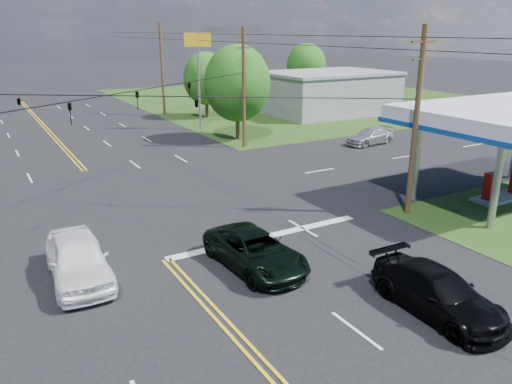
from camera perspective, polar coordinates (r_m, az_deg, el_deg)
ground at (r=28.70m, az=-15.73°, el=-1.43°), size 280.00×280.00×0.00m
grass_ne at (r=72.12m, az=5.39°, el=10.62°), size 46.00×48.00×0.03m
stop_bar at (r=23.49m, az=1.33°, el=-5.12°), size 10.00×0.50×0.02m
retail_ne at (r=59.32m, az=8.19°, el=11.06°), size 14.00×10.00×4.40m
pole_se at (r=26.31m, az=17.82°, el=7.74°), size 1.60×0.28×9.50m
pole_ne at (r=40.56m, az=-1.42°, el=11.93°), size 1.60×0.28×9.50m
pole_right_far at (r=57.89m, az=-10.70°, el=13.72°), size 1.60×0.28×10.00m
span_wire_signals at (r=27.37m, az=-16.80°, el=10.49°), size 26.00×18.00×1.13m
power_lines at (r=25.24m, az=-16.22°, el=15.92°), size 26.04×100.00×0.64m
tree_right_a at (r=43.66m, az=-2.16°, el=12.30°), size 5.70×5.70×8.18m
tree_right_b at (r=55.56m, az=-5.73°, el=12.78°), size 4.94×4.94×7.09m
tree_far_r at (r=69.47m, az=5.78°, el=14.09°), size 5.32×5.32×7.63m
pickup_dkgreen at (r=20.30m, az=-0.08°, el=-6.73°), size 2.68×5.38×1.46m
suv_black at (r=18.36m, az=20.03°, el=-10.70°), size 2.26×5.23×1.50m
pickup_white at (r=20.43m, az=-19.69°, el=-7.19°), size 2.36×5.34×1.79m
sedan_far at (r=43.44m, az=12.91°, el=6.23°), size 4.81×2.35×1.35m
polesign_ne at (r=48.36m, az=-6.65°, el=15.43°), size 2.37×1.19×8.98m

